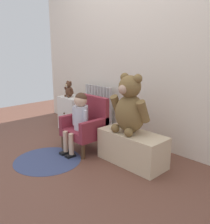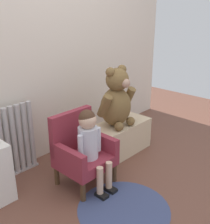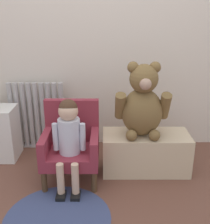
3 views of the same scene
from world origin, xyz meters
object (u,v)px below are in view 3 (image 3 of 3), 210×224
at_px(radiator, 36,116).
at_px(floor_rug, 57,219).
at_px(low_bench, 145,152).
at_px(large_teddy_bear, 142,104).
at_px(child_armchair, 71,143).
at_px(child_figure, 68,132).

bearing_deg(radiator, floor_rug, -71.75).
distance_m(low_bench, large_teddy_bear, 0.44).
distance_m(child_armchair, large_teddy_bear, 0.66).
height_order(radiator, large_teddy_bear, large_teddy_bear).
bearing_deg(large_teddy_bear, child_armchair, -170.16).
relative_size(radiator, child_figure, 0.96).
relative_size(low_bench, large_teddy_bear, 1.19).
xyz_separation_m(child_figure, floor_rug, (-0.05, -0.42, -0.45)).
relative_size(child_armchair, low_bench, 0.87).
distance_m(radiator, large_teddy_bear, 1.11).
height_order(radiator, floor_rug, radiator).
height_order(low_bench, large_teddy_bear, large_teddy_bear).
bearing_deg(child_figure, radiator, 121.46).
bearing_deg(floor_rug, large_teddy_bear, 45.01).
relative_size(child_armchair, child_figure, 0.91).
height_order(child_armchair, floor_rug, child_armchair).
relative_size(child_figure, large_teddy_bear, 1.15).
bearing_deg(radiator, large_teddy_bear, -24.30).
distance_m(low_bench, floor_rug, 0.94).
bearing_deg(large_teddy_bear, child_figure, -160.08).
distance_m(child_armchair, low_bench, 0.65).
bearing_deg(low_bench, large_teddy_bear, -177.79).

